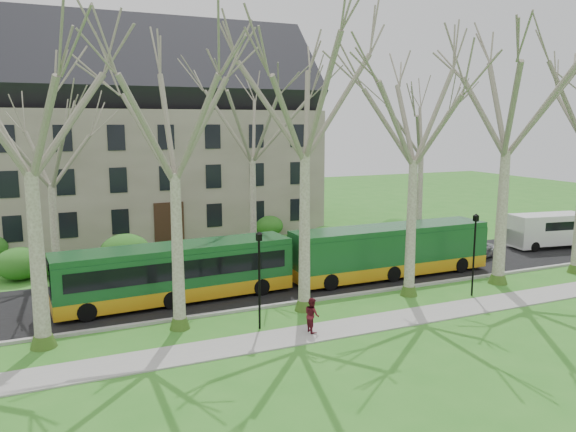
% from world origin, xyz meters
% --- Properties ---
extents(ground, '(120.00, 120.00, 0.00)m').
position_xyz_m(ground, '(0.00, 0.00, 0.00)').
color(ground, '#307922').
rests_on(ground, ground).
extents(sidewalk, '(70.00, 2.00, 0.06)m').
position_xyz_m(sidewalk, '(0.00, -2.50, 0.03)').
color(sidewalk, gray).
rests_on(sidewalk, ground).
extents(road, '(80.00, 8.00, 0.06)m').
position_xyz_m(road, '(0.00, 5.50, 0.03)').
color(road, black).
rests_on(road, ground).
extents(curb, '(80.00, 0.25, 0.14)m').
position_xyz_m(curb, '(0.00, 1.50, 0.07)').
color(curb, '#A5A39E').
rests_on(curb, ground).
extents(building, '(26.50, 12.20, 16.00)m').
position_xyz_m(building, '(-6.00, 24.00, 8.07)').
color(building, slate).
rests_on(building, ground).
extents(tree_row_verge, '(49.00, 7.00, 14.00)m').
position_xyz_m(tree_row_verge, '(0.00, 0.30, 7.00)').
color(tree_row_verge, gray).
rests_on(tree_row_verge, ground).
extents(tree_row_far, '(33.00, 7.00, 12.00)m').
position_xyz_m(tree_row_far, '(-1.33, 11.00, 6.00)').
color(tree_row_far, gray).
rests_on(tree_row_far, ground).
extents(lamp_row, '(36.22, 0.22, 4.30)m').
position_xyz_m(lamp_row, '(-0.00, -1.00, 2.57)').
color(lamp_row, black).
rests_on(lamp_row, ground).
extents(hedges, '(30.60, 8.60, 2.00)m').
position_xyz_m(hedges, '(-4.67, 14.00, 1.00)').
color(hedges, '#29651D').
rests_on(hedges, ground).
extents(bus_lead, '(12.08, 3.17, 2.99)m').
position_xyz_m(bus_lead, '(-8.50, 4.27, 1.55)').
color(bus_lead, '#164E22').
rests_on(bus_lead, road).
extents(bus_follow, '(12.34, 2.67, 3.08)m').
position_xyz_m(bus_follow, '(4.17, 3.91, 1.60)').
color(bus_follow, '#164E22').
rests_on(bus_follow, road).
extents(sedan, '(5.28, 3.50, 1.42)m').
position_xyz_m(sedan, '(11.42, 5.26, 0.77)').
color(sedan, '#B5B6BA').
rests_on(sedan, road).
extents(van_a, '(5.87, 2.86, 2.45)m').
position_xyz_m(van_a, '(18.92, 5.71, 1.29)').
color(van_a, silver).
rests_on(van_a, road).
extents(pedestrian_b, '(0.58, 0.74, 1.52)m').
position_xyz_m(pedestrian_b, '(-4.10, -2.40, 0.82)').
color(pedestrian_b, '#58141E').
rests_on(pedestrian_b, sidewalk).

